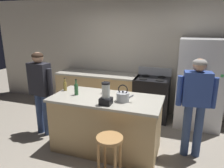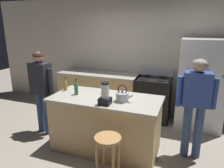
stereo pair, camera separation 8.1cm
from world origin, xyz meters
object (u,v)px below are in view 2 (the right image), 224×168
object	(u,v)px
stove_range	(153,98)
person_by_sink_right	(196,100)
bottle_olive_oil	(76,89)
tea_kettle	(122,96)
blender_appliance	(105,95)
bottle_vinegar	(65,86)
person_by_island_left	(41,86)
bottle_cooking_sauce	(104,89)
bar_stool	(108,147)
refrigerator	(201,84)
kitchen_island	(106,124)

from	to	relation	value
stove_range	person_by_sink_right	size ratio (longest dim) A/B	0.70
bottle_olive_oil	tea_kettle	xyz separation A→B (m)	(0.83, -0.03, -0.02)
blender_appliance	bottle_vinegar	xyz separation A→B (m)	(-0.93, 0.39, -0.06)
person_by_island_left	bottle_vinegar	world-z (taller)	person_by_island_left
bottle_vinegar	bottle_cooking_sauce	size ratio (longest dim) A/B	1.09
bar_stool	bottle_cooking_sauce	xyz separation A→B (m)	(-0.41, 0.89, 0.51)
bottle_olive_oil	bottle_vinegar	bearing A→B (deg)	154.60
bar_stool	tea_kettle	distance (m)	0.81
blender_appliance	bottle_olive_oil	xyz separation A→B (m)	(-0.63, 0.24, -0.04)
person_by_island_left	bottle_cooking_sauce	distance (m)	1.26
bottle_olive_oil	stove_range	bearing A→B (deg)	56.17
tea_kettle	bar_stool	bearing A→B (deg)	-89.25
bar_stool	blender_appliance	world-z (taller)	blender_appliance
blender_appliance	bottle_olive_oil	bearing A→B (deg)	158.92
bottle_olive_oil	refrigerator	bearing A→B (deg)	37.27
refrigerator	bottle_cooking_sauce	size ratio (longest dim) A/B	8.46
kitchen_island	person_by_island_left	world-z (taller)	person_by_island_left
stove_range	bottle_olive_oil	world-z (taller)	bottle_olive_oil
kitchen_island	stove_range	bearing A→B (deg)	71.16
stove_range	person_by_sink_right	xyz separation A→B (m)	(0.86, -1.23, 0.50)
bar_stool	person_by_island_left	bearing A→B (deg)	154.41
blender_appliance	bottle_vinegar	size ratio (longest dim) A/B	1.44
person_by_island_left	tea_kettle	world-z (taller)	person_by_island_left
refrigerator	stove_range	xyz separation A→B (m)	(-0.97, 0.02, -0.43)
stove_range	bottle_olive_oil	bearing A→B (deg)	-123.83
kitchen_island	bar_stool	bearing A→B (deg)	-65.62
person_by_island_left	tea_kettle	bearing A→B (deg)	-5.70
person_by_sink_right	bar_stool	bearing A→B (deg)	-137.03
kitchen_island	person_by_sink_right	bearing A→B (deg)	11.97
stove_range	person_by_sink_right	bearing A→B (deg)	-55.25
person_by_sink_right	person_by_island_left	bearing A→B (deg)	-176.08
refrigerator	bottle_cooking_sauce	bearing A→B (deg)	-140.57
bottle_olive_oil	bottle_cooking_sauce	distance (m)	0.48
tea_kettle	blender_appliance	bearing A→B (deg)	-133.75
bar_stool	bottle_vinegar	world-z (taller)	bottle_vinegar
blender_appliance	bottle_cooking_sauce	xyz separation A→B (m)	(-0.20, 0.47, -0.07)
kitchen_island	stove_range	size ratio (longest dim) A/B	1.60
stove_range	person_by_island_left	xyz separation A→B (m)	(-1.88, -1.42, 0.49)
bottle_olive_oil	bottle_vinegar	world-z (taller)	bottle_olive_oil
bottle_olive_oil	bottle_vinegar	size ratio (longest dim) A/B	1.17
refrigerator	bottle_vinegar	distance (m)	2.70
bar_stool	refrigerator	bearing A→B (deg)	61.87
kitchen_island	refrigerator	size ratio (longest dim) A/B	0.99
kitchen_island	person_by_island_left	xyz separation A→B (m)	(-1.36, 0.10, 0.50)
refrigerator	bar_stool	bearing A→B (deg)	-118.13
bottle_cooking_sauce	person_by_island_left	bearing A→B (deg)	-175.94
refrigerator	blender_appliance	world-z (taller)	refrigerator
stove_range	bottle_olive_oil	size ratio (longest dim) A/B	4.08
refrigerator	person_by_sink_right	world-z (taller)	refrigerator
stove_range	bar_stool	bearing A→B (deg)	-95.27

